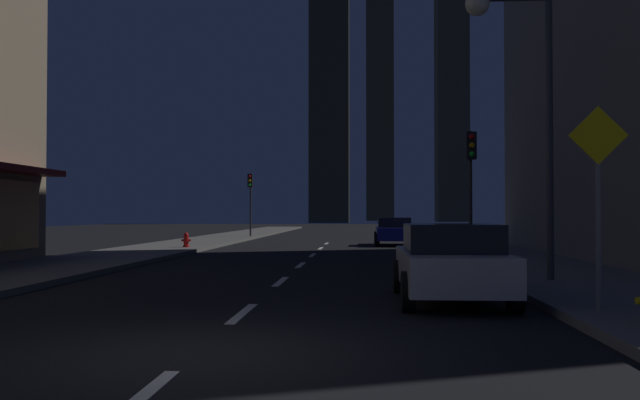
# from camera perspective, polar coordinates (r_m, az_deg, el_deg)

# --- Properties ---
(ground_plane) EXTENTS (78.00, 136.00, 0.10)m
(ground_plane) POSITION_cam_1_polar(r_m,az_deg,el_deg) (39.88, 0.76, -3.60)
(ground_plane) COLOR black
(sidewalk_right) EXTENTS (4.00, 76.00, 0.15)m
(sidewalk_right) POSITION_cam_1_polar(r_m,az_deg,el_deg) (40.15, 10.81, -3.38)
(sidewalk_right) COLOR #605E59
(sidewalk_right) RESTS_ON ground
(sidewalk_left) EXTENTS (4.00, 76.00, 0.15)m
(sidewalk_left) POSITION_cam_1_polar(r_m,az_deg,el_deg) (40.82, -9.12, -3.35)
(sidewalk_left) COLOR #605E59
(sidewalk_left) RESTS_ON ground
(lane_marking_center) EXTENTS (0.16, 33.40, 0.01)m
(lane_marking_center) POSITION_cam_1_polar(r_m,az_deg,el_deg) (21.55, -1.66, -5.52)
(lane_marking_center) COLOR silver
(lane_marking_center) RESTS_ON ground
(skyscraper_distant_tall) EXTENTS (7.08, 7.39, 68.44)m
(skyscraper_distant_tall) POSITION_cam_1_polar(r_m,az_deg,el_deg) (126.45, 0.81, 13.76)
(skyscraper_distant_tall) COLOR #38352A
(skyscraper_distant_tall) RESTS_ON ground
(skyscraper_distant_mid) EXTENTS (6.48, 5.11, 68.83)m
(skyscraper_distant_mid) POSITION_cam_1_polar(r_m,az_deg,el_deg) (163.86, 5.07, 10.37)
(skyscraper_distant_mid) COLOR #474335
(skyscraper_distant_mid) RESTS_ON ground
(skyscraper_distant_short) EXTENTS (6.45, 7.71, 51.79)m
(skyscraper_distant_short) POSITION_cam_1_polar(r_m,az_deg,el_deg) (145.41, 11.05, 8.45)
(skyscraper_distant_short) COLOR #403C30
(skyscraper_distant_short) RESTS_ON ground
(car_parked_near) EXTENTS (1.98, 4.24, 1.45)m
(car_parked_near) POSITION_cam_1_polar(r_m,az_deg,el_deg) (12.82, 10.97, -5.16)
(car_parked_near) COLOR silver
(car_parked_near) RESTS_ON ground
(car_parked_far) EXTENTS (1.98, 4.24, 1.45)m
(car_parked_far) POSITION_cam_1_polar(r_m,az_deg,el_deg) (35.32, 6.24, -2.62)
(car_parked_far) COLOR navy
(car_parked_far) RESTS_ON ground
(fire_hydrant_far_left) EXTENTS (0.42, 0.30, 0.65)m
(fire_hydrant_far_left) POSITION_cam_1_polar(r_m,az_deg,el_deg) (30.78, -11.24, -3.35)
(fire_hydrant_far_left) COLOR red
(fire_hydrant_far_left) RESTS_ON sidewalk_left
(traffic_light_near_right) EXTENTS (0.32, 0.48, 4.20)m
(traffic_light_near_right) POSITION_cam_1_polar(r_m,az_deg,el_deg) (22.52, 12.63, 2.81)
(traffic_light_near_right) COLOR #2D2D2D
(traffic_light_near_right) RESTS_ON sidewalk_right
(traffic_light_far_left) EXTENTS (0.32, 0.48, 4.20)m
(traffic_light_far_left) POSITION_cam_1_polar(r_m,az_deg,el_deg) (45.28, -5.91, 0.80)
(traffic_light_far_left) COLOR #2D2D2D
(traffic_light_far_left) RESTS_ON sidewalk_left
(street_lamp_right) EXTENTS (1.96, 0.56, 6.58)m
(street_lamp_right) POSITION_cam_1_polar(r_m,az_deg,el_deg) (16.27, 15.93, 11.03)
(street_lamp_right) COLOR #38383D
(street_lamp_right) RESTS_ON sidewalk_right
(pedestrian_crossing_sign) EXTENTS (0.91, 0.08, 3.15)m
(pedestrian_crossing_sign) POSITION_cam_1_polar(r_m,az_deg,el_deg) (11.27, 22.43, 0.84)
(pedestrian_crossing_sign) COLOR slate
(pedestrian_crossing_sign) RESTS_ON sidewalk_right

